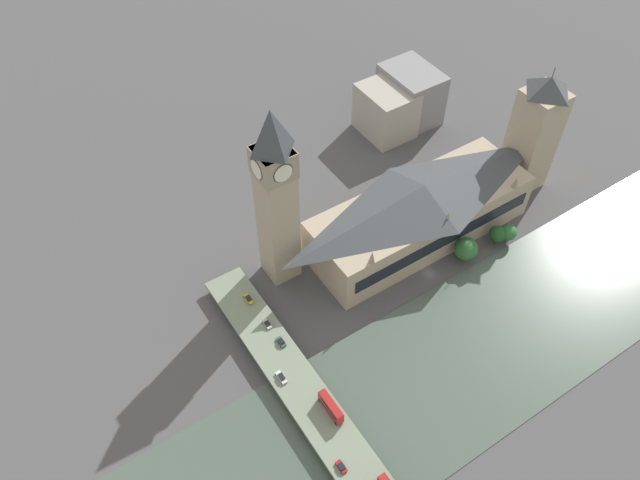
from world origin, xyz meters
The scene contains 17 objects.
ground_plane centered at (0.00, 0.00, 0.00)m, with size 600.00×600.00×0.00m, color #4C4C4F.
river_water centered at (-33.04, 0.00, 0.15)m, with size 54.09×360.00×0.30m, color #47564C.
parliament_hall centered at (17.32, -8.00, 12.81)m, with size 29.09×85.46×25.81m.
clock_tower centered at (30.66, 44.13, 38.29)m, with size 12.01×12.01×71.35m.
victoria_tower centered at (17.37, -61.99, 25.18)m, with size 14.52×14.52×54.36m.
road_bridge centered at (-33.04, 64.39, 3.46)m, with size 140.17×13.71×4.32m.
double_decker_bus_rear centered at (-26.57, 60.93, 6.97)m, with size 10.54×2.49×4.82m.
car_northbound_lead centered at (-9.33, 67.75, 5.07)m, with size 4.68×1.81×1.51m.
car_northbound_mid centered at (-42.42, 67.98, 5.01)m, with size 3.81×1.84×1.34m.
car_northbound_tail centered at (22.41, 61.82, 5.05)m, with size 4.46×1.82×1.43m.
car_southbound_lead centered at (10.10, 61.59, 4.96)m, with size 3.85×1.76×1.25m.
car_southbound_mid centered at (1.71, 61.29, 5.02)m, with size 3.94×1.89×1.42m.
city_block_west centered at (74.23, -35.50, 10.86)m, with size 23.76×19.67×21.72m.
city_block_center centered at (76.61, -50.78, 12.04)m, with size 26.55×19.96×24.07m.
tree_embankment_near centered at (-1.71, -14.87, 5.79)m, with size 8.62×8.62×10.11m.
tree_embankment_mid centered at (-2.22, -30.08, 4.99)m, with size 6.47×6.47×8.24m.
tree_embankment_far centered at (-3.68, -34.12, 4.87)m, with size 6.31×6.31×8.04m.
Camera 1 is at (-95.55, 109.80, 177.31)m, focal length 35.00 mm.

